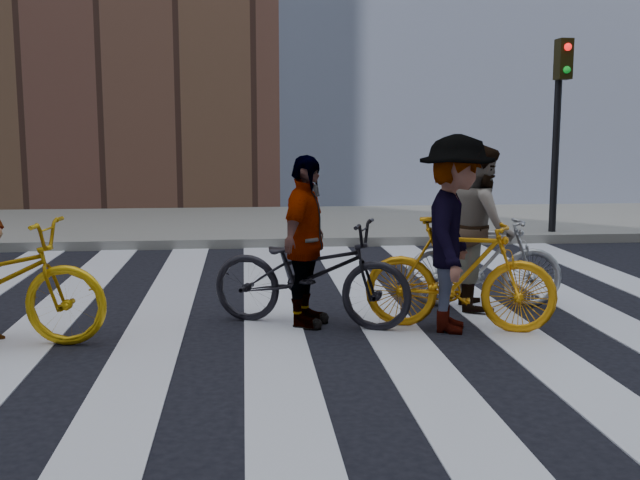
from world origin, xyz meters
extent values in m
plane|color=black|center=(0.00, 0.00, 0.00)|extent=(100.00, 100.00, 0.00)
cube|color=slate|center=(0.00, 7.50, 0.07)|extent=(100.00, 5.00, 0.15)
cube|color=silver|center=(-2.75, 0.00, 0.01)|extent=(0.55, 10.00, 0.01)
cube|color=silver|center=(-1.65, 0.00, 0.01)|extent=(0.55, 10.00, 0.01)
cube|color=silver|center=(-0.55, 0.00, 0.01)|extent=(0.55, 10.00, 0.01)
cube|color=silver|center=(0.55, 0.00, 0.01)|extent=(0.55, 10.00, 0.01)
cube|color=silver|center=(1.65, 0.00, 0.01)|extent=(0.55, 10.00, 0.01)
cube|color=silver|center=(2.75, 0.00, 0.01)|extent=(0.55, 10.00, 0.01)
cylinder|color=black|center=(4.40, 5.40, 1.60)|extent=(0.12, 0.12, 3.20)
cube|color=black|center=(4.40, 5.25, 3.00)|extent=(0.22, 0.28, 0.65)
sphere|color=red|center=(4.40, 5.10, 3.18)|extent=(0.12, 0.12, 0.12)
sphere|color=#0CCC26|center=(4.40, 5.10, 2.82)|extent=(0.12, 0.12, 0.12)
imported|color=#9C9EA5|center=(1.70, 0.79, 0.49)|extent=(1.68, 0.68, 0.98)
imported|color=orange|center=(1.17, -0.08, 0.53)|extent=(1.83, 1.05, 1.06)
imported|color=black|center=(-0.19, 0.22, 0.51)|extent=(2.06, 1.37, 1.03)
imported|color=slate|center=(1.65, 0.79, 0.86)|extent=(0.76, 0.91, 1.71)
imported|color=slate|center=(1.12, -0.08, 0.91)|extent=(1.03, 1.34, 1.82)
imported|color=slate|center=(-0.24, 0.22, 0.81)|extent=(0.73, 1.03, 1.63)
camera|label=1|loc=(-0.81, -6.74, 1.86)|focal=42.00mm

